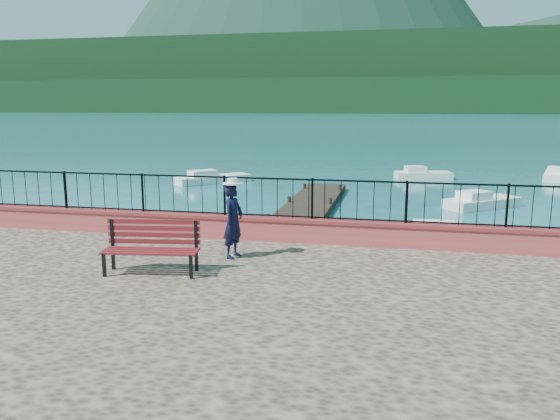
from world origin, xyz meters
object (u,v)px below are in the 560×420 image
at_px(person, 233,221).
at_px(boat_3, 213,176).
at_px(boat_1, 453,234).
at_px(boat_4, 423,172).
at_px(boat_0, 222,238).
at_px(park_bench, 151,258).
at_px(boat_5, 557,172).
at_px(boat_2, 483,199).

bearing_deg(person, boat_3, 31.98).
relative_size(person, boat_1, 0.43).
bearing_deg(boat_4, boat_0, -123.82).
bearing_deg(park_bench, boat_0, 87.54).
bearing_deg(boat_1, boat_0, -167.17).
xyz_separation_m(person, boat_0, (-1.83, 4.70, -1.61)).
bearing_deg(boat_5, boat_4, 119.91).
distance_m(boat_0, boat_5, 25.33).
bearing_deg(boat_5, boat_2, 169.25).
bearing_deg(boat_5, boat_1, 174.19).
xyz_separation_m(person, boat_1, (5.26, 6.70, -1.61)).
bearing_deg(park_bench, person, 41.68).
relative_size(person, boat_2, 0.46).
distance_m(park_bench, boat_3, 21.21).
height_order(park_bench, boat_4, park_bench).
height_order(park_bench, boat_5, park_bench).
height_order(park_bench, boat_1, park_bench).
xyz_separation_m(person, boat_2, (7.19, 14.04, -1.61)).
height_order(boat_1, boat_2, same).
height_order(park_bench, boat_3, park_bench).
distance_m(person, boat_0, 5.30).
distance_m(boat_2, boat_3, 15.02).
relative_size(boat_0, boat_3, 0.79).
bearing_deg(boat_0, boat_2, 47.11).
bearing_deg(boat_1, boat_2, 72.33).
relative_size(boat_2, boat_5, 0.87).
bearing_deg(boat_1, boat_4, 87.87).
distance_m(park_bench, boat_5, 30.26).
relative_size(boat_4, boat_5, 0.82).
xyz_separation_m(boat_3, boat_5, (20.10, 6.25, 0.00)).
height_order(boat_0, boat_1, same).
distance_m(boat_0, boat_1, 7.36).
xyz_separation_m(park_bench, person, (1.24, 1.46, 0.50)).
bearing_deg(boat_4, person, -115.78).
height_order(person, boat_0, person).
height_order(boat_4, boat_5, same).
distance_m(park_bench, boat_1, 10.49).
xyz_separation_m(park_bench, boat_1, (6.50, 8.16, -1.11)).
relative_size(boat_0, boat_4, 1.03).
height_order(person, boat_3, person).
relative_size(park_bench, boat_1, 0.52).
height_order(person, boat_5, person).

